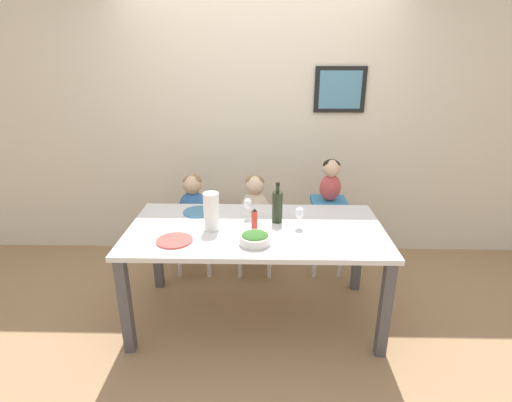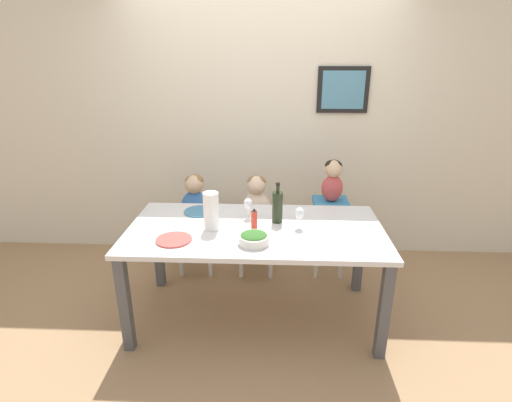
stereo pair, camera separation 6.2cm
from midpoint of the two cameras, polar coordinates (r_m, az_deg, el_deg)
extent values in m
plane|color=#9E7A56|center=(3.28, 0.50, -16.00)|extent=(14.00, 14.00, 0.00)
cube|color=beige|center=(3.88, 1.22, 11.58)|extent=(10.00, 0.06, 2.70)
cube|color=black|center=(3.86, 12.80, 15.22)|extent=(0.47, 0.02, 0.41)
cube|color=teal|center=(3.84, 12.83, 15.20)|extent=(0.38, 0.00, 0.34)
cube|color=silver|center=(2.90, 0.55, -4.14)|extent=(1.85, 0.94, 0.03)
cube|color=#4C4C51|center=(2.90, -17.63, -13.90)|extent=(0.07, 0.07, 0.73)
cube|color=#4C4C51|center=(2.85, 18.46, -14.73)|extent=(0.07, 0.07, 0.73)
cube|color=#4C4C51|center=(3.57, -13.31, -6.57)|extent=(0.07, 0.07, 0.73)
cube|color=#4C4C51|center=(3.52, 15.05, -7.09)|extent=(0.07, 0.07, 0.73)
cylinder|color=silver|center=(3.75, -10.27, -7.82)|extent=(0.04, 0.04, 0.39)
cylinder|color=silver|center=(3.70, -6.13, -7.99)|extent=(0.04, 0.04, 0.39)
cylinder|color=silver|center=(3.98, -9.44, -5.97)|extent=(0.04, 0.04, 0.39)
cylinder|color=silver|center=(3.93, -5.56, -6.10)|extent=(0.04, 0.04, 0.39)
cube|color=silver|center=(3.74, -8.01, -3.94)|extent=(0.36, 0.38, 0.05)
cylinder|color=silver|center=(3.67, -1.68, -8.12)|extent=(0.04, 0.04, 0.39)
cylinder|color=silver|center=(3.66, 2.60, -8.21)|extent=(0.04, 0.04, 0.39)
cylinder|color=silver|center=(3.91, -1.39, -6.21)|extent=(0.04, 0.04, 0.39)
cylinder|color=silver|center=(3.90, 2.61, -6.29)|extent=(0.04, 0.04, 0.39)
cube|color=silver|center=(3.68, 0.55, -4.14)|extent=(0.36, 0.38, 0.05)
cylinder|color=silver|center=(3.64, 9.21, -6.25)|extent=(0.04, 0.04, 0.66)
cylinder|color=silver|center=(3.67, 12.80, -6.24)|extent=(0.04, 0.04, 0.66)
cylinder|color=silver|center=(3.85, 8.85, -4.70)|extent=(0.04, 0.04, 0.66)
cylinder|color=silver|center=(3.88, 12.24, -4.71)|extent=(0.04, 0.04, 0.66)
cube|color=teal|center=(3.62, 11.14, -0.39)|extent=(0.31, 0.32, 0.05)
ellipsoid|color=#3366B2|center=(3.66, -8.16, -1.13)|extent=(0.27, 0.19, 0.35)
sphere|color=#D6AD89|center=(3.58, -8.35, 2.38)|extent=(0.17, 0.17, 0.17)
ellipsoid|color=olive|center=(3.58, -8.34, 2.82)|extent=(0.17, 0.16, 0.12)
ellipsoid|color=beige|center=(3.60, 0.56, -1.28)|extent=(0.27, 0.19, 0.35)
sphere|color=beige|center=(3.52, 0.57, 2.28)|extent=(0.17, 0.17, 0.17)
ellipsoid|color=olive|center=(3.52, 0.58, 2.72)|extent=(0.17, 0.16, 0.12)
ellipsoid|color=#C64C4C|center=(3.57, 11.30, 1.79)|extent=(0.19, 0.13, 0.24)
sphere|color=#D6AD89|center=(3.52, 11.50, 4.54)|extent=(0.15, 0.15, 0.15)
ellipsoid|color=black|center=(3.52, 11.51, 4.94)|extent=(0.15, 0.14, 0.11)
cylinder|color=#232D19|center=(2.95, 3.68, -0.92)|extent=(0.08, 0.08, 0.23)
cylinder|color=#232D19|center=(2.90, 3.75, 1.91)|extent=(0.03, 0.03, 0.07)
cylinder|color=black|center=(2.89, 3.76, 2.41)|extent=(0.03, 0.03, 0.02)
cylinder|color=white|center=(2.83, -5.80, -1.46)|extent=(0.11, 0.11, 0.28)
cylinder|color=white|center=(2.91, 6.75, -3.83)|extent=(0.06, 0.06, 0.00)
cylinder|color=white|center=(2.89, 6.79, -3.16)|extent=(0.01, 0.01, 0.07)
ellipsoid|color=white|center=(2.86, 6.85, -1.74)|extent=(0.07, 0.07, 0.09)
cylinder|color=white|center=(3.06, -0.53, -2.40)|extent=(0.06, 0.06, 0.00)
cylinder|color=white|center=(3.04, -0.53, -1.76)|extent=(0.01, 0.01, 0.07)
ellipsoid|color=white|center=(3.02, -0.53, -0.40)|extent=(0.07, 0.07, 0.09)
cylinder|color=silver|center=(2.65, 0.44, -5.52)|extent=(0.21, 0.21, 0.06)
ellipsoid|color=#336628|center=(2.64, 0.44, -4.94)|extent=(0.18, 0.18, 0.04)
cylinder|color=#D14C47|center=(2.75, -11.02, -5.44)|extent=(0.24, 0.24, 0.01)
cylinder|color=teal|center=(3.19, -7.53, -1.48)|extent=(0.24, 0.24, 0.01)
cylinder|color=red|center=(2.86, 0.36, -2.70)|extent=(0.04, 0.04, 0.13)
cone|color=black|center=(2.83, 0.36, -1.27)|extent=(0.04, 0.04, 0.02)
camera|label=1|loc=(0.03, -89.39, 0.23)|focal=28.00mm
camera|label=2|loc=(0.03, 90.61, -0.23)|focal=28.00mm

